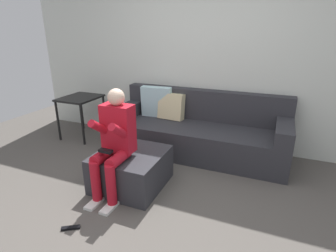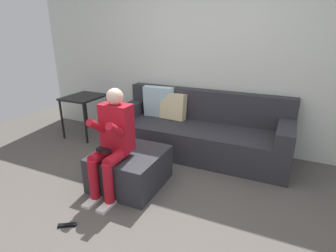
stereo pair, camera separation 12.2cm
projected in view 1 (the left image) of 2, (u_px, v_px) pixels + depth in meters
name	position (u px, v px, depth m)	size (l,w,h in m)	color
ground_plane	(143.00, 213.00, 2.64)	(7.53, 7.53, 0.00)	#544F49
wall_back	(203.00, 56.00, 3.89)	(5.79, 0.10, 2.65)	silver
couch_sectional	(197.00, 131.00, 3.86)	(2.43, 0.84, 0.89)	#2D2D33
ottoman	(131.00, 169.00, 3.06)	(0.73, 0.76, 0.40)	#2D2D33
person_seated	(114.00, 139.00, 2.78)	(0.33, 0.59, 1.14)	red
side_table	(80.00, 103.00, 4.34)	(0.54, 0.63, 0.67)	black
remote_near_ottoman	(71.00, 228.00, 2.43)	(0.16, 0.04, 0.02)	black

